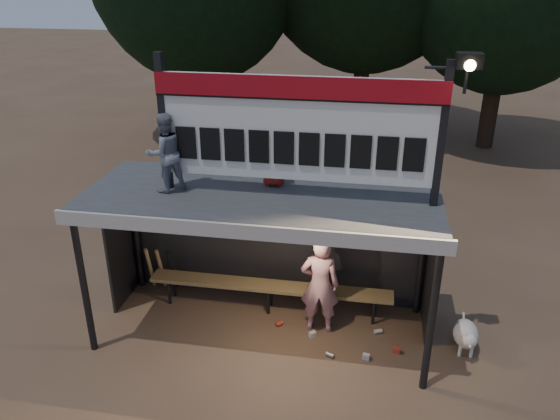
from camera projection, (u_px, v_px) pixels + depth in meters
name	position (u px, v px, depth m)	size (l,w,h in m)	color
ground	(263.00, 329.00, 8.61)	(80.00, 80.00, 0.00)	brown
player	(320.00, 285.00, 8.29)	(0.59, 0.39, 1.62)	silver
child_a	(165.00, 153.00, 7.53)	(0.54, 0.42, 1.12)	gray
child_b	(274.00, 157.00, 7.79)	(0.42, 0.27, 0.85)	#A12118
dugout_shelter	(265.00, 217.00, 8.07)	(5.10, 2.08, 2.32)	#3B3B3D
scoreboard_assembly	(302.00, 126.00, 7.15)	(4.10, 0.27, 1.99)	black
bench	(270.00, 287.00, 8.93)	(4.00, 0.35, 0.48)	olive
dog	(466.00, 335.00, 8.02)	(0.36, 0.81, 0.49)	beige
bats	(161.00, 268.00, 9.48)	(0.47, 0.32, 0.84)	#A6814D
litter	(343.00, 342.00, 8.26)	(1.95, 0.80, 0.08)	#B82F1F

